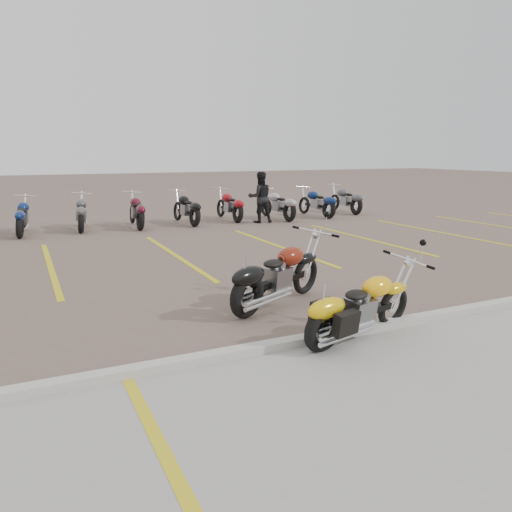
% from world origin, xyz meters
% --- Properties ---
extents(ground, '(100.00, 100.00, 0.00)m').
position_xyz_m(ground, '(0.00, 0.00, 0.00)').
color(ground, brown).
rests_on(ground, ground).
extents(concrete_apron, '(60.00, 5.00, 0.01)m').
position_xyz_m(concrete_apron, '(0.00, -4.50, 0.01)').
color(concrete_apron, '#9E9B93').
rests_on(concrete_apron, ground).
extents(curb, '(60.00, 0.18, 0.12)m').
position_xyz_m(curb, '(0.00, -2.00, 0.06)').
color(curb, '#ADAAA3').
rests_on(curb, ground).
extents(parking_stripes, '(38.00, 5.50, 0.01)m').
position_xyz_m(parking_stripes, '(0.00, 4.00, 0.00)').
color(parking_stripes, gold).
rests_on(parking_stripes, ground).
extents(yellow_cruiser, '(1.92, 0.60, 0.81)m').
position_xyz_m(yellow_cruiser, '(0.58, -2.11, 0.40)').
color(yellow_cruiser, black).
rests_on(yellow_cruiser, ground).
extents(flame_cruiser, '(2.02, 1.08, 0.90)m').
position_xyz_m(flame_cruiser, '(0.29, -0.43, 0.45)').
color(flame_cruiser, black).
rests_on(flame_cruiser, ground).
extents(person_b, '(0.93, 0.78, 1.71)m').
position_xyz_m(person_b, '(4.17, 8.11, 0.86)').
color(person_b, black).
rests_on(person_b, ground).
extents(bg_bike_row, '(17.19, 2.01, 1.10)m').
position_xyz_m(bg_bike_row, '(0.13, 8.92, 0.55)').
color(bg_bike_row, black).
rests_on(bg_bike_row, ground).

